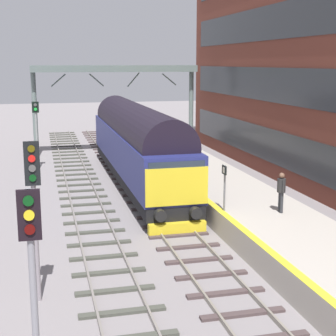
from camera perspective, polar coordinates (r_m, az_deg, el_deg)
ground_plane at (r=25.34m, az=-1.26°, el=-4.53°), size 140.00×140.00×0.00m
track_main at (r=25.32m, az=-1.26°, el=-4.41°), size 2.50×60.00×0.15m
track_adjacent_west at (r=24.85m, az=-8.69°, el=-4.86°), size 2.50×60.00×0.15m
station_platform at (r=26.20m, az=6.45°, el=-2.93°), size 4.00×44.00×1.01m
diesel_locomotive at (r=29.87m, az=-3.49°, el=2.79°), size 2.74×18.65×4.68m
signal_post_near at (r=10.61m, az=-14.66°, el=-11.08°), size 0.44×0.22×4.66m
signal_post_mid at (r=15.43m, az=-14.51°, el=-3.33°), size 0.44×0.22×4.83m
signal_post_far at (r=35.25m, az=-14.25°, el=4.32°), size 0.44×0.22×4.51m
platform_number_sign at (r=21.26m, az=6.22°, el=-1.41°), size 0.10×0.44×1.89m
waiting_passenger at (r=21.49m, az=12.33°, el=-2.23°), size 0.37×0.51×1.64m
overhead_footbridge at (r=40.51m, az=-5.84°, el=10.25°), size 12.58×2.00×6.80m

